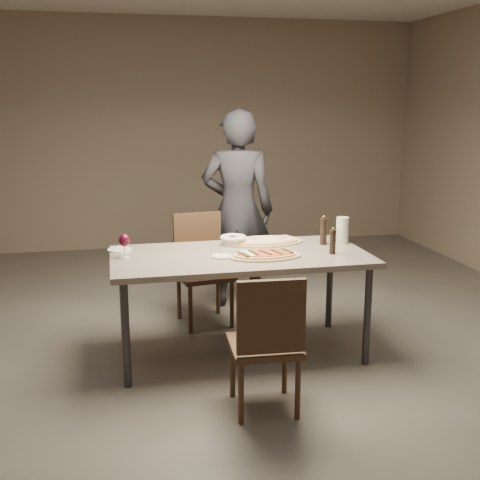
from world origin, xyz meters
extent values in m
plane|color=#5D5750|center=(0.00, 0.00, 0.00)|extent=(7.00, 7.00, 0.00)
plane|color=gray|center=(0.00, 3.50, 1.40)|extent=(6.00, 0.00, 6.00)
cube|color=slate|center=(0.00, 0.00, 0.73)|extent=(1.80, 0.90, 0.04)
cylinder|color=#333335|center=(-0.82, -0.37, 0.35)|extent=(0.05, 0.05, 0.71)
cylinder|color=#333335|center=(0.82, -0.37, 0.35)|extent=(0.05, 0.05, 0.71)
cylinder|color=#333335|center=(-0.82, 0.37, 0.35)|extent=(0.05, 0.05, 0.71)
cylinder|color=#333335|center=(0.82, 0.37, 0.35)|extent=(0.05, 0.05, 0.71)
ellipsoid|color=white|center=(0.00, -0.09, 0.79)|extent=(0.04, 0.04, 0.01)
ellipsoid|color=white|center=(0.03, -0.12, 0.79)|extent=(0.04, 0.04, 0.01)
ellipsoid|color=white|center=(0.03, -0.16, 0.79)|extent=(0.04, 0.04, 0.01)
ellipsoid|color=white|center=(0.04, -0.20, 0.79)|extent=(0.04, 0.04, 0.01)
ellipsoid|color=white|center=(0.02, -0.08, 0.79)|extent=(0.04, 0.04, 0.01)
cube|color=black|center=(-0.01, -0.15, 0.79)|extent=(0.06, 0.14, 0.01)
cube|color=black|center=(0.07, -0.12, 0.79)|extent=(0.04, 0.14, 0.01)
cube|color=black|center=(0.15, -0.14, 0.79)|extent=(0.06, 0.14, 0.01)
cube|color=black|center=(0.23, -0.14, 0.79)|extent=(0.06, 0.14, 0.01)
cube|color=black|center=(0.31, -0.12, 0.79)|extent=(0.06, 0.14, 0.01)
cylinder|color=#D88A86|center=(0.43, 0.34, 0.79)|extent=(0.07, 0.07, 0.00)
cylinder|color=#D88A86|center=(0.39, 0.28, 0.79)|extent=(0.07, 0.07, 0.00)
cylinder|color=#D88A86|center=(0.07, 0.34, 0.79)|extent=(0.07, 0.07, 0.00)
cylinder|color=#D88A86|center=(0.16, 0.31, 0.79)|extent=(0.07, 0.07, 0.00)
cylinder|color=beige|center=(0.01, 0.28, 0.78)|extent=(0.17, 0.17, 0.07)
torus|color=beige|center=(0.01, 0.28, 0.81)|extent=(0.20, 0.20, 0.03)
cube|color=#AC6C45|center=(0.03, 0.28, 0.80)|extent=(0.06, 0.06, 0.04)
cube|color=#AC6C45|center=(0.00, 0.30, 0.80)|extent=(0.05, 0.06, 0.04)
cube|color=#AC6C45|center=(0.00, 0.26, 0.80)|extent=(0.07, 0.06, 0.04)
cylinder|color=white|center=(-0.15, -0.08, 0.76)|extent=(0.14, 0.14, 0.02)
cylinder|color=#B3B944|center=(-0.15, -0.08, 0.76)|extent=(0.10, 0.10, 0.00)
cylinder|color=black|center=(0.64, -0.14, 0.83)|extent=(0.04, 0.04, 0.15)
cylinder|color=black|center=(0.64, -0.14, 0.91)|extent=(0.05, 0.05, 0.02)
sphere|color=gold|center=(0.64, -0.14, 0.93)|extent=(0.02, 0.02, 0.02)
cylinder|color=black|center=(0.67, 0.15, 0.84)|extent=(0.05, 0.05, 0.18)
cylinder|color=black|center=(0.67, 0.15, 0.94)|extent=(0.06, 0.06, 0.02)
sphere|color=gold|center=(0.67, 0.15, 0.96)|extent=(0.02, 0.02, 0.02)
cylinder|color=silver|center=(0.83, 0.17, 0.85)|extent=(0.09, 0.09, 0.20)
cylinder|color=silver|center=(-0.80, 0.07, 0.75)|extent=(0.06, 0.06, 0.01)
cylinder|color=silver|center=(-0.80, 0.07, 0.80)|extent=(0.01, 0.01, 0.08)
ellipsoid|color=#410919|center=(-0.80, 0.07, 0.87)|extent=(0.08, 0.08, 0.09)
cylinder|color=white|center=(-0.83, 0.28, 0.76)|extent=(0.17, 0.17, 0.01)
cube|color=#412B1B|center=(-0.03, -0.82, 0.39)|extent=(0.43, 0.43, 0.04)
cylinder|color=#412B1B|center=(-0.20, -0.97, 0.19)|extent=(0.03, 0.03, 0.38)
cylinder|color=#412B1B|center=(0.13, -0.99, 0.19)|extent=(0.03, 0.03, 0.38)
cylinder|color=#412B1B|center=(-0.19, -0.64, 0.19)|extent=(0.03, 0.03, 0.38)
cylinder|color=#412B1B|center=(0.14, -0.66, 0.19)|extent=(0.03, 0.03, 0.38)
cube|color=#412B1B|center=(-0.04, -1.00, 0.64)|extent=(0.39, 0.06, 0.42)
cube|color=#412B1B|center=(-0.15, 0.66, 0.42)|extent=(0.48, 0.48, 0.04)
cylinder|color=#412B1B|center=(-0.01, 0.86, 0.20)|extent=(0.03, 0.03, 0.40)
cylinder|color=#412B1B|center=(-0.35, 0.81, 0.20)|extent=(0.03, 0.03, 0.40)
cylinder|color=#412B1B|center=(0.04, 0.51, 0.20)|extent=(0.03, 0.03, 0.40)
cylinder|color=#412B1B|center=(-0.30, 0.46, 0.20)|extent=(0.03, 0.03, 0.40)
cube|color=#412B1B|center=(-0.18, 0.85, 0.68)|extent=(0.41, 0.10, 0.44)
imported|color=black|center=(0.21, 1.06, 0.87)|extent=(0.73, 0.58, 1.74)
camera|label=1|loc=(-0.86, -4.02, 1.80)|focal=45.00mm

